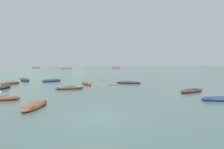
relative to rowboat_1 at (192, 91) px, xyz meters
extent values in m
plane|color=#425B56|center=(-9.71, 1490.83, -0.15)|extent=(6000.00, 6000.00, 0.00)
cone|color=slate|center=(-889.49, 2186.46, 255.58)|extent=(1248.74, 1248.74, 511.45)
cone|color=slate|center=(-331.89, 2231.85, 115.27)|extent=(600.89, 600.89, 230.83)
cone|color=#56665B|center=(787.48, 2375.52, 127.79)|extent=(765.25, 765.25, 255.87)
ellipsoid|color=#2D2826|center=(0.00, 0.00, -0.01)|extent=(3.77, 2.95, 0.47)
cube|color=#B22D28|center=(0.00, 0.00, 0.13)|extent=(2.71, 2.13, 0.05)
cube|color=#2D2826|center=(0.00, 0.00, 0.18)|extent=(0.44, 0.61, 0.04)
ellipsoid|color=#4C3323|center=(-13.55, 3.02, 0.01)|extent=(3.50, 1.74, 0.52)
cube|color=#B7B2A3|center=(-13.55, 3.02, 0.16)|extent=(2.52, 1.26, 0.05)
cube|color=#4C3323|center=(-13.55, 3.02, 0.21)|extent=(0.24, 0.62, 0.04)
ellipsoid|color=brown|center=(-14.03, -6.67, -0.01)|extent=(1.15, 3.34, 0.45)
cube|color=#B22D28|center=(-14.03, -6.67, 0.12)|extent=(0.83, 2.41, 0.05)
cube|color=brown|center=(-14.03, -6.67, 0.17)|extent=(0.63, 0.12, 0.04)
ellipsoid|color=navy|center=(-18.82, 13.81, 0.03)|extent=(3.47, 3.19, 0.60)
cube|color=#197A56|center=(-18.82, 13.81, 0.21)|extent=(2.50, 2.29, 0.05)
cube|color=navy|center=(-18.82, 13.81, 0.26)|extent=(0.57, 0.65, 0.04)
ellipsoid|color=brown|center=(-12.06, 8.47, 0.01)|extent=(2.24, 3.42, 0.52)
cube|color=#B22D28|center=(-12.06, 8.47, 0.16)|extent=(1.61, 2.46, 0.05)
cube|color=brown|center=(-12.06, 8.47, 0.21)|extent=(0.61, 0.34, 0.04)
ellipsoid|color=#2D2826|center=(-22.09, 4.67, 0.03)|extent=(2.14, 3.76, 0.58)
cube|color=#28519E|center=(-22.09, 4.67, 0.20)|extent=(1.54, 2.71, 0.05)
cube|color=#2D2826|center=(-22.09, 4.67, 0.25)|extent=(0.76, 0.30, 0.04)
ellipsoid|color=#2D2826|center=(-5.53, 9.64, 0.00)|extent=(4.08, 1.85, 0.49)
cube|color=#28519E|center=(-5.53, 9.64, 0.15)|extent=(2.94, 1.34, 0.05)
cube|color=#2D2826|center=(-5.53, 9.64, 0.20)|extent=(0.23, 0.67, 0.04)
ellipsoid|color=#4C3323|center=(-23.77, 9.40, 0.01)|extent=(2.35, 3.14, 0.53)
cube|color=orange|center=(-23.77, 9.40, 0.17)|extent=(1.69, 2.26, 0.05)
cube|color=#4C3323|center=(-23.77, 9.40, 0.22)|extent=(0.64, 0.40, 0.04)
ellipsoid|color=navy|center=(-24.25, 15.51, 0.07)|extent=(3.47, 4.09, 0.72)
cube|color=#197A56|center=(-24.25, 15.51, 0.28)|extent=(2.50, 2.95, 0.05)
cube|color=navy|center=(-24.25, 15.51, 0.33)|extent=(0.75, 0.58, 0.04)
ellipsoid|color=navy|center=(0.13, -4.81, -0.01)|extent=(3.40, 1.27, 0.45)
cube|color=#28519E|center=(0.13, -4.81, 0.12)|extent=(2.45, 0.91, 0.05)
cube|color=navy|center=(0.13, -4.81, 0.17)|extent=(0.14, 0.66, 0.04)
cube|color=#4C3323|center=(3.56, 181.70, 0.12)|extent=(8.85, 3.64, 0.90)
cylinder|color=#4C4742|center=(0.19, 181.11, 1.25)|extent=(0.10, 0.10, 1.80)
cylinder|color=#4C4742|center=(0.44, 183.08, 1.25)|extent=(0.10, 0.10, 1.80)
cylinder|color=#4C4742|center=(6.68, 180.31, 1.25)|extent=(0.10, 0.10, 1.80)
cylinder|color=#4C4742|center=(6.92, 182.29, 1.25)|extent=(0.10, 0.10, 1.80)
cube|color=#334C75|center=(3.56, 181.70, 2.15)|extent=(7.44, 3.06, 0.12)
cube|color=brown|center=(-44.63, 151.48, 0.12)|extent=(10.49, 4.88, 0.90)
cylinder|color=#4C4742|center=(-48.19, 149.62, 1.25)|extent=(0.10, 0.10, 1.80)
cylinder|color=#4C4742|center=(-48.62, 151.95, 1.25)|extent=(0.10, 0.10, 1.80)
cylinder|color=#4C4742|center=(-40.65, 151.00, 1.25)|extent=(0.10, 0.10, 1.80)
cylinder|color=#4C4742|center=(-41.07, 153.33, 1.25)|extent=(0.10, 0.10, 1.80)
cube|color=#9E998E|center=(-44.63, 151.48, 2.15)|extent=(8.81, 4.10, 0.12)
cube|color=#2D2826|center=(-88.49, 195.19, 0.12)|extent=(8.39, 4.03, 0.90)
cylinder|color=#4C4742|center=(-85.31, 195.51, 1.25)|extent=(0.10, 0.10, 1.80)
cylinder|color=#4C4742|center=(-85.68, 193.66, 1.25)|extent=(0.10, 0.10, 1.80)
cylinder|color=#4C4742|center=(-91.31, 196.72, 1.25)|extent=(0.10, 0.10, 1.80)
cylinder|color=#4C4742|center=(-91.68, 194.87, 1.25)|extent=(0.10, 0.10, 1.80)
cube|color=#334C75|center=(-88.49, 195.19, 2.15)|extent=(7.04, 3.39, 0.12)
sphere|color=silver|center=(-19.95, -0.30, -0.07)|extent=(0.39, 0.39, 0.39)
cylinder|color=black|center=(-19.95, -0.30, 0.41)|extent=(0.06, 0.06, 0.97)
ellipsoid|color=#2D5628|center=(-8.21, 7.26, -0.15)|extent=(1.94, 2.02, 0.14)
ellipsoid|color=#38662D|center=(-9.70, 15.19, -0.15)|extent=(2.09, 2.70, 0.14)
camera|label=1|loc=(-9.35, -19.04, 2.69)|focal=29.24mm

